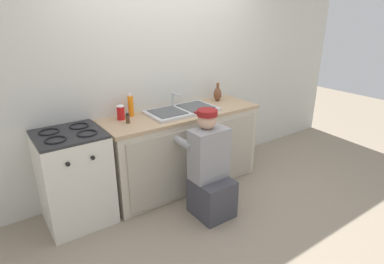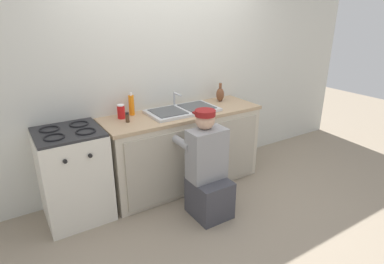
% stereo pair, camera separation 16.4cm
% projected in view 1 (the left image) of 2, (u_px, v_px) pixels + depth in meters
% --- Properties ---
extents(ground_plane, '(12.00, 12.00, 0.00)m').
position_uv_depth(ground_plane, '(197.00, 193.00, 3.72)').
color(ground_plane, gray).
extents(back_wall, '(6.00, 0.10, 2.50)m').
position_uv_depth(back_wall, '(165.00, 77.00, 3.77)').
color(back_wall, silver).
rests_on(back_wall, ground_plane).
extents(counter_cabinet, '(1.81, 0.62, 0.87)m').
position_uv_depth(counter_cabinet, '(183.00, 150.00, 3.79)').
color(counter_cabinet, beige).
rests_on(counter_cabinet, ground_plane).
extents(countertop, '(1.85, 0.62, 0.04)m').
position_uv_depth(countertop, '(182.00, 113.00, 3.64)').
color(countertop, tan).
rests_on(countertop, counter_cabinet).
extents(sink_double_basin, '(0.80, 0.44, 0.19)m').
position_uv_depth(sink_double_basin, '(182.00, 110.00, 3.62)').
color(sink_double_basin, silver).
rests_on(sink_double_basin, countertop).
extents(stove_range, '(0.61, 0.62, 0.95)m').
position_uv_depth(stove_range, '(75.00, 177.00, 3.11)').
color(stove_range, silver).
rests_on(stove_range, ground_plane).
extents(plumber_person, '(0.42, 0.61, 1.10)m').
position_uv_depth(plumber_person, '(210.00, 173.00, 3.22)').
color(plumber_person, '#3F3F47').
rests_on(plumber_person, ground_plane).
extents(soda_cup_red, '(0.08, 0.08, 0.15)m').
position_uv_depth(soda_cup_red, '(121.00, 113.00, 3.35)').
color(soda_cup_red, red).
rests_on(soda_cup_red, countertop).
extents(soap_bottle_orange, '(0.06, 0.06, 0.25)m').
position_uv_depth(soap_bottle_orange, '(131.00, 106.00, 3.45)').
color(soap_bottle_orange, orange).
rests_on(soap_bottle_orange, countertop).
extents(vase_decorative, '(0.10, 0.10, 0.23)m').
position_uv_depth(vase_decorative, '(218.00, 94.00, 4.04)').
color(vase_decorative, brown).
rests_on(vase_decorative, countertop).
extents(spice_bottle_pepper, '(0.04, 0.04, 0.10)m').
position_uv_depth(spice_bottle_pepper, '(128.00, 118.00, 3.25)').
color(spice_bottle_pepper, '#513823').
rests_on(spice_bottle_pepper, countertop).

